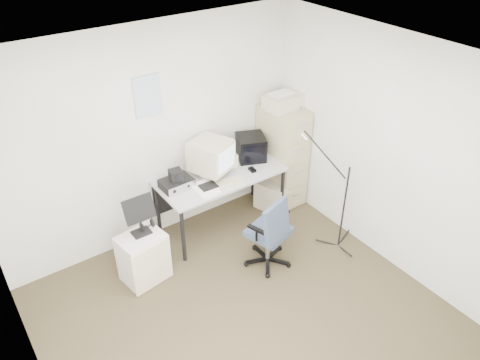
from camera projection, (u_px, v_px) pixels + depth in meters
floor at (250, 324)px, 4.54m from camera, size 3.60×3.60×0.01m
ceiling at (255, 77)px, 3.17m from camera, size 3.60×3.60×0.01m
wall_back at (154, 138)px, 5.08m from camera, size 3.60×0.02×2.50m
wall_left at (26, 323)px, 2.98m from camera, size 0.02×3.60×2.50m
wall_right at (395, 158)px, 4.73m from camera, size 0.02×3.60×2.50m
wall_calendar at (147, 96)px, 4.79m from camera, size 0.30×0.02×0.44m
filing_cabinet at (282, 156)px, 5.96m from camera, size 0.40×0.60×1.30m
printer at (283, 101)px, 5.58m from camera, size 0.44×0.30×0.17m
desk at (221, 200)px, 5.63m from camera, size 1.50×0.70×0.73m
crt_monitor at (211, 158)px, 5.32m from camera, size 0.52×0.53×0.43m
crt_tv at (251, 147)px, 5.68m from camera, size 0.43×0.44×0.29m
desk_speaker at (233, 160)px, 5.55m from camera, size 0.10×0.10×0.16m
keyboard at (226, 183)px, 5.26m from camera, size 0.46×0.26×0.02m
mouse at (252, 170)px, 5.49m from camera, size 0.07×0.11×0.03m
radio_receiver at (176, 183)px, 5.19m from camera, size 0.35×0.26×0.10m
radio_speaker at (176, 175)px, 5.11m from camera, size 0.15×0.14×0.14m
papers at (205, 188)px, 5.17m from camera, size 0.26×0.34×0.02m
pc_tower at (271, 197)px, 5.99m from camera, size 0.29×0.44×0.38m
office_chair at (269, 230)px, 5.01m from camera, size 0.66×0.66×0.92m
side_cart at (143, 257)px, 4.91m from camera, size 0.50×0.43×0.56m
music_stand at (139, 215)px, 4.68m from camera, size 0.34×0.22×0.46m
headphones at (147, 224)px, 4.85m from camera, size 0.20×0.20×0.03m
mic_stand at (345, 196)px, 5.12m from camera, size 0.02×0.02×1.40m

